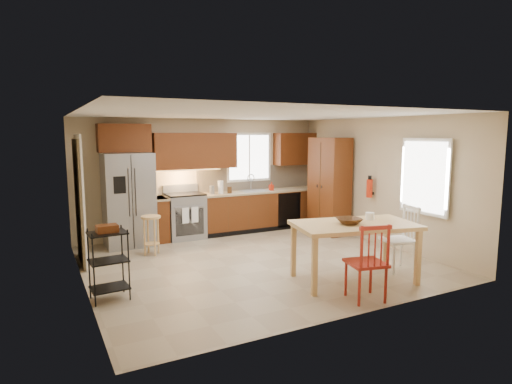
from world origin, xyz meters
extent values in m
plane|color=tan|center=(0.00, 0.00, 0.00)|extent=(5.50, 5.50, 0.00)
cube|color=silver|center=(0.00, 0.00, 2.50)|extent=(5.50, 5.00, 0.02)
cube|color=#CCB793|center=(0.00, 2.50, 1.25)|extent=(5.50, 0.02, 2.50)
cube|color=#CCB793|center=(0.00, -2.50, 1.25)|extent=(5.50, 0.02, 2.50)
cube|color=#CCB793|center=(-2.75, 0.00, 1.25)|extent=(0.02, 5.00, 2.50)
cube|color=#CCB793|center=(2.75, 0.00, 1.25)|extent=(0.02, 5.00, 2.50)
cube|color=gray|center=(-1.70, 2.12, 0.91)|extent=(0.92, 0.75, 1.82)
cube|color=gray|center=(-0.55, 2.19, 0.46)|extent=(0.76, 0.63, 0.92)
cube|color=#5A2710|center=(-1.10, 2.20, 0.45)|extent=(0.30, 0.60, 0.90)
cube|color=#5A2710|center=(1.29, 2.20, 0.45)|extent=(2.92, 0.60, 0.90)
cube|color=black|center=(1.85, 1.91, 0.45)|extent=(0.60, 0.02, 0.78)
cube|color=#C7B395|center=(1.29, 2.48, 1.18)|extent=(2.92, 0.03, 0.55)
cube|color=#5E2B0F|center=(-1.70, 2.33, 2.10)|extent=(1.00, 0.35, 0.55)
cube|color=#5E2B0F|center=(-0.25, 2.33, 1.83)|extent=(1.80, 0.35, 0.75)
cube|color=#5E2B0F|center=(2.25, 2.33, 1.83)|extent=(1.00, 0.35, 0.75)
cube|color=white|center=(1.10, 2.48, 1.65)|extent=(1.12, 0.04, 1.12)
cube|color=gray|center=(1.10, 2.20, 0.86)|extent=(0.62, 0.46, 0.16)
cube|color=#FFBF66|center=(-0.55, 2.30, 1.43)|extent=(1.60, 0.30, 0.01)
imported|color=red|center=(1.48, 2.10, 1.00)|extent=(0.09, 0.09, 0.19)
cylinder|color=white|center=(0.25, 2.15, 1.04)|extent=(0.12, 0.12, 0.28)
cylinder|color=gray|center=(0.05, 2.15, 0.99)|extent=(0.11, 0.11, 0.18)
cylinder|color=#503115|center=(0.45, 2.12, 0.97)|extent=(0.10, 0.10, 0.14)
cube|color=#5A2710|center=(2.43, 1.20, 1.05)|extent=(0.50, 0.95, 2.10)
cylinder|color=red|center=(2.63, 0.15, 1.10)|extent=(0.12, 0.12, 0.36)
cube|color=white|center=(2.68, -1.15, 1.45)|extent=(0.04, 1.02, 1.32)
cube|color=#8C7A59|center=(-2.67, 1.30, 1.05)|extent=(0.04, 0.95, 2.10)
imported|color=#503115|center=(0.75, -1.51, 0.87)|extent=(0.43, 0.43, 0.09)
cylinder|color=white|center=(1.24, -1.40, 0.91)|extent=(0.17, 0.17, 0.17)
camera|label=1|loc=(-3.29, -6.32, 2.19)|focal=30.00mm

